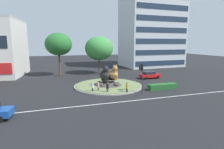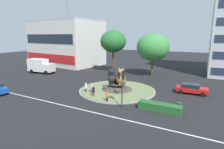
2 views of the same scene
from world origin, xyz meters
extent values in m
plane|color=black|center=(0.00, 0.00, 0.00)|extent=(160.00, 160.00, 0.00)
cube|color=silver|center=(0.00, -8.72, 0.00)|extent=(112.00, 0.20, 0.01)
cylinder|color=gray|center=(0.00, 0.00, 0.09)|extent=(11.91, 11.91, 0.18)
cylinder|color=#707F51|center=(0.00, 0.00, 0.23)|extent=(11.43, 11.43, 0.09)
cone|color=#423D38|center=(0.00, 0.00, 0.75)|extent=(4.75, 4.75, 0.95)
cylinder|color=#423D38|center=(0.00, 0.00, 1.17)|extent=(2.61, 2.61, 0.12)
ellipsoid|color=#423D38|center=(1.61, -0.39, 0.51)|extent=(0.59, 0.42, 0.47)
ellipsoid|color=#423D38|center=(0.08, 1.65, 0.55)|extent=(0.69, 0.54, 0.55)
ellipsoid|color=#423D38|center=(-1.46, 0.79, 0.58)|extent=(0.75, 0.64, 0.60)
ellipsoid|color=#423D38|center=(-1.54, -1.04, 0.59)|extent=(0.80, 0.73, 0.64)
ellipsoid|color=#423D38|center=(0.92, -1.75, 0.63)|extent=(0.88, 0.68, 0.71)
ellipsoid|color=black|center=(-0.72, -0.14, 2.07)|extent=(1.77, 2.49, 1.69)
cylinder|color=black|center=(-0.66, -0.60, 2.26)|extent=(1.23, 1.23, 1.05)
sphere|color=black|center=(-0.64, -0.77, 3.18)|extent=(0.93, 0.93, 0.93)
torus|color=black|center=(-0.47, 0.85, 1.40)|extent=(1.13, 1.13, 0.21)
cone|color=black|center=(-0.39, -0.74, 3.72)|extent=(0.43, 0.43, 0.38)
cone|color=black|center=(-0.89, -0.80, 3.72)|extent=(0.43, 0.43, 0.38)
cylinder|color=black|center=(-0.42, -0.95, 1.44)|extent=(0.29, 0.29, 0.42)
cylinder|color=black|center=(-0.80, -1.00, 1.44)|extent=(0.29, 0.29, 0.42)
ellipsoid|color=#9E703D|center=(0.72, -0.16, 2.09)|extent=(2.40, 2.78, 1.71)
cylinder|color=#9E703D|center=(0.93, -0.59, 2.28)|extent=(1.50, 1.50, 1.07)
sphere|color=#9E703D|center=(1.01, -0.74, 3.21)|extent=(0.94, 0.94, 0.94)
torus|color=#9E703D|center=(0.64, 0.87, 1.40)|extent=(1.31, 1.31, 0.21)
cone|color=#9E703D|center=(1.24, -0.62, 3.76)|extent=(0.52, 0.52, 0.39)
cone|color=#9E703D|center=(0.78, -0.86, 3.76)|extent=(0.52, 0.52, 0.39)
cylinder|color=#9E703D|center=(1.28, -0.84, 1.44)|extent=(0.30, 0.30, 0.43)
cylinder|color=#9E703D|center=(0.93, -1.02, 1.44)|extent=(0.30, 0.30, 0.43)
cylinder|color=#2D2D33|center=(3.62, -5.86, 2.25)|extent=(0.14, 0.14, 4.50)
cube|color=black|center=(3.62, -5.64, 3.98)|extent=(0.32, 0.24, 1.05)
sphere|color=#360606|center=(3.62, -5.56, 4.29)|extent=(0.18, 0.18, 0.18)
sphere|color=#392706|center=(3.62, -5.56, 3.98)|extent=(0.18, 0.18, 0.18)
sphere|color=green|center=(3.62, -5.56, 3.66)|extent=(0.18, 0.18, 0.18)
cube|color=black|center=(3.17, -5.87, 3.93)|extent=(0.20, 0.28, 0.80)
cube|color=silver|center=(21.11, 22.85, 12.73)|extent=(18.42, 12.84, 25.47)
cube|color=#233347|center=(21.31, 16.66, 1.59)|extent=(16.96, 0.64, 1.45)
cube|color=#233347|center=(21.31, 16.66, 4.78)|extent=(16.96, 0.64, 1.45)
cube|color=#233347|center=(21.31, 16.66, 7.96)|extent=(16.96, 0.64, 1.45)
cube|color=#233347|center=(21.31, 16.66, 11.14)|extent=(16.96, 0.64, 1.45)
cube|color=#233347|center=(21.31, 16.66, 14.33)|extent=(16.96, 0.64, 1.45)
cube|color=#233347|center=(21.31, 16.66, 17.51)|extent=(16.96, 0.64, 1.45)
cube|color=#235B28|center=(7.90, -4.71, 0.45)|extent=(4.91, 1.20, 0.90)
cylinder|color=brown|center=(-7.78, 13.27, 2.41)|extent=(0.41, 0.41, 4.82)
ellipsoid|color=#286B2D|center=(-7.78, 13.27, 7.22)|extent=(6.00, 6.00, 5.10)
cylinder|color=brown|center=(1.63, 13.38, 1.73)|extent=(0.41, 0.41, 3.46)
ellipsoid|color=#3D8E42|center=(1.63, 13.38, 6.19)|extent=(6.83, 6.83, 5.80)
cylinder|color=black|center=(1.31, -5.45, 0.41)|extent=(0.24, 0.24, 0.81)
cylinder|color=orange|center=(1.31, -5.45, 1.17)|extent=(0.32, 0.32, 0.71)
sphere|color=brown|center=(1.31, -5.45, 1.64)|extent=(0.23, 0.23, 0.23)
cylinder|color=brown|center=(-2.57, -3.34, 0.39)|extent=(0.25, 0.25, 0.77)
cylinder|color=pink|center=(-2.57, -3.34, 1.11)|extent=(0.33, 0.33, 0.67)
sphere|color=beige|center=(-2.57, -3.34, 1.55)|extent=(0.22, 0.22, 0.22)
cylinder|color=#33384C|center=(-3.49, -3.44, 0.39)|extent=(0.25, 0.25, 0.78)
cylinder|color=silver|center=(-3.49, -3.44, 1.12)|extent=(0.33, 0.33, 0.68)
sphere|color=beige|center=(-3.49, -3.44, 1.57)|extent=(0.22, 0.22, 0.22)
cylinder|color=brown|center=(-1.42, -4.51, 0.40)|extent=(0.29, 0.29, 0.79)
cylinder|color=black|center=(-1.42, -4.51, 1.14)|extent=(0.38, 0.38, 0.69)
sphere|color=#936B4C|center=(-1.42, -4.51, 1.60)|extent=(0.23, 0.23, 0.23)
cylinder|color=black|center=(-13.84, -9.25, 0.32)|extent=(0.66, 0.30, 0.64)
cylinder|color=black|center=(-14.07, -10.97, 0.32)|extent=(0.66, 0.30, 0.64)
cube|color=red|center=(10.50, 4.08, 0.64)|extent=(4.50, 2.08, 0.63)
cube|color=#19232D|center=(10.28, 4.07, 1.21)|extent=(2.55, 1.75, 0.52)
cylinder|color=black|center=(11.91, 5.08, 0.32)|extent=(0.65, 0.25, 0.64)
cylinder|color=black|center=(12.01, 3.24, 0.32)|extent=(0.65, 0.25, 0.64)
cylinder|color=black|center=(9.00, 4.92, 0.32)|extent=(0.65, 0.25, 0.64)
cylinder|color=black|center=(9.10, 3.08, 0.32)|extent=(0.65, 0.25, 0.64)
cylinder|color=#2D4233|center=(9.83, -3.37, 0.45)|extent=(0.56, 0.56, 0.90)
camera|label=1|loc=(-8.72, -29.80, 7.63)|focal=28.99mm
camera|label=2|loc=(12.53, -24.84, 8.55)|focal=29.41mm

